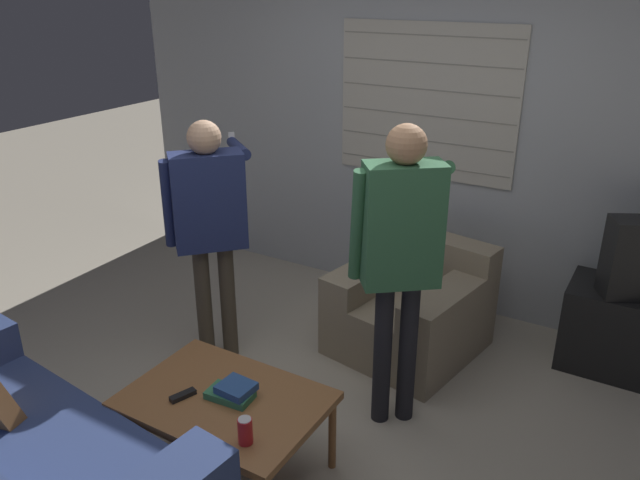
{
  "coord_description": "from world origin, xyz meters",
  "views": [
    {
      "loc": [
        1.58,
        -2.2,
        2.33
      ],
      "look_at": [
        -0.02,
        0.52,
        1.0
      ],
      "focal_mm": 35.0,
      "sensor_mm": 36.0,
      "label": 1
    }
  ],
  "objects_px": {
    "person_left_standing": "(209,214)",
    "soda_can": "(245,431)",
    "coffee_table": "(225,404)",
    "book_stack": "(233,392)",
    "spare_remote": "(183,395)",
    "person_right_standing": "(400,244)",
    "armchair_beige": "(413,308)"
  },
  "relations": [
    {
      "from": "soda_can",
      "to": "person_right_standing",
      "type": "bearing_deg",
      "value": 76.24
    },
    {
      "from": "person_right_standing",
      "to": "person_left_standing",
      "type": "bearing_deg",
      "value": 141.91
    },
    {
      "from": "person_right_standing",
      "to": "book_stack",
      "type": "height_order",
      "value": "person_right_standing"
    },
    {
      "from": "armchair_beige",
      "to": "person_right_standing",
      "type": "relative_size",
      "value": 0.6
    },
    {
      "from": "book_stack",
      "to": "person_left_standing",
      "type": "bearing_deg",
      "value": 133.77
    },
    {
      "from": "armchair_beige",
      "to": "soda_can",
      "type": "bearing_deg",
      "value": 98.47
    },
    {
      "from": "person_right_standing",
      "to": "soda_can",
      "type": "height_order",
      "value": "person_right_standing"
    },
    {
      "from": "armchair_beige",
      "to": "person_left_standing",
      "type": "bearing_deg",
      "value": 45.57
    },
    {
      "from": "person_left_standing",
      "to": "book_stack",
      "type": "distance_m",
      "value": 1.22
    },
    {
      "from": "armchair_beige",
      "to": "coffee_table",
      "type": "xyz_separation_m",
      "value": [
        -0.33,
        -1.57,
        0.12
      ]
    },
    {
      "from": "armchair_beige",
      "to": "book_stack",
      "type": "height_order",
      "value": "armchair_beige"
    },
    {
      "from": "book_stack",
      "to": "spare_remote",
      "type": "bearing_deg",
      "value": -150.15
    },
    {
      "from": "coffee_table",
      "to": "book_stack",
      "type": "xyz_separation_m",
      "value": [
        0.04,
        0.02,
        0.08
      ]
    },
    {
      "from": "book_stack",
      "to": "spare_remote",
      "type": "xyz_separation_m",
      "value": [
        -0.21,
        -0.12,
        -0.02
      ]
    },
    {
      "from": "armchair_beige",
      "to": "spare_remote",
      "type": "distance_m",
      "value": 1.75
    },
    {
      "from": "coffee_table",
      "to": "person_left_standing",
      "type": "relative_size",
      "value": 0.61
    },
    {
      "from": "person_left_standing",
      "to": "person_right_standing",
      "type": "distance_m",
      "value": 1.26
    },
    {
      "from": "armchair_beige",
      "to": "person_right_standing",
      "type": "height_order",
      "value": "person_right_standing"
    },
    {
      "from": "book_stack",
      "to": "soda_can",
      "type": "bearing_deg",
      "value": -42.53
    },
    {
      "from": "armchair_beige",
      "to": "coffee_table",
      "type": "distance_m",
      "value": 1.61
    },
    {
      "from": "coffee_table",
      "to": "spare_remote",
      "type": "xyz_separation_m",
      "value": [
        -0.17,
        -0.1,
        0.05
      ]
    },
    {
      "from": "coffee_table",
      "to": "soda_can",
      "type": "relative_size",
      "value": 7.58
    },
    {
      "from": "person_right_standing",
      "to": "book_stack",
      "type": "distance_m",
      "value": 1.11
    },
    {
      "from": "book_stack",
      "to": "soda_can",
      "type": "relative_size",
      "value": 1.86
    },
    {
      "from": "armchair_beige",
      "to": "soda_can",
      "type": "distance_m",
      "value": 1.79
    },
    {
      "from": "person_left_standing",
      "to": "soda_can",
      "type": "height_order",
      "value": "person_left_standing"
    },
    {
      "from": "armchair_beige",
      "to": "book_stack",
      "type": "xyz_separation_m",
      "value": [
        -0.29,
        -1.55,
        0.2
      ]
    },
    {
      "from": "book_stack",
      "to": "soda_can",
      "type": "distance_m",
      "value": 0.33
    },
    {
      "from": "person_left_standing",
      "to": "soda_can",
      "type": "distance_m",
      "value": 1.51
    },
    {
      "from": "coffee_table",
      "to": "person_left_standing",
      "type": "xyz_separation_m",
      "value": [
        -0.73,
        0.82,
        0.59
      ]
    },
    {
      "from": "book_stack",
      "to": "spare_remote",
      "type": "relative_size",
      "value": 1.72
    },
    {
      "from": "person_left_standing",
      "to": "book_stack",
      "type": "xyz_separation_m",
      "value": [
        0.76,
        -0.8,
        -0.51
      ]
    }
  ]
}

